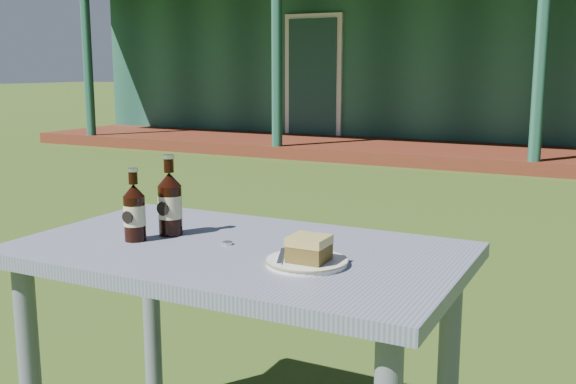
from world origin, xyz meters
The scene contains 9 objects.
ground centered at (0.00, 0.00, 0.00)m, with size 80.00×80.00×0.00m, color #334916.
pavilion centered at (0.00, 9.39, 1.61)m, with size 15.80×8.30×3.45m.
cafe_table centered at (0.00, -1.60, 0.62)m, with size 1.20×0.70×0.72m.
plate centered at (0.24, -1.67, 0.73)m, with size 0.20×0.20×0.01m.
cake_slice centered at (0.25, -1.68, 0.77)m, with size 0.09×0.09×0.06m.
fork centered at (0.17, -1.68, 0.74)m, with size 0.01×0.14×0.00m, color silver.
cola_bottle_near centered at (-0.24, -1.57, 0.81)m, with size 0.07×0.07×0.23m.
cola_bottle_far centered at (-0.29, -1.67, 0.80)m, with size 0.06×0.06×0.20m.
bottle_cap centered at (-0.04, -1.60, 0.72)m, with size 0.03×0.03×0.01m, color silver.
Camera 1 is at (0.92, -3.11, 1.20)m, focal length 42.00 mm.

